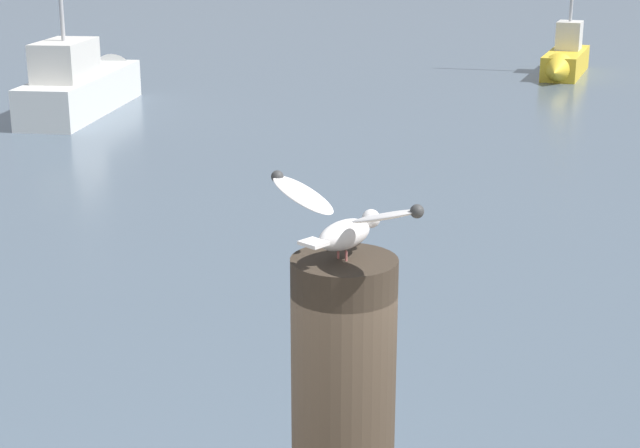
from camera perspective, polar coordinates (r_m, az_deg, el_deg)
The scene contains 4 objects.
mooring_post at distance 3.52m, azimuth 1.34°, elevation -10.84°, with size 0.36×0.36×1.14m, color #382D23.
seagull at distance 3.26m, azimuth 1.46°, elevation 0.12°, with size 0.40×0.62×0.25m.
boat_white at distance 21.05m, azimuth -13.32°, elevation 7.88°, with size 3.21×5.12×4.36m.
boat_yellow at distance 25.87m, azimuth 13.91°, elevation 9.19°, with size 2.94×3.34×4.50m.
Camera 1 is at (-0.29, -3.18, 3.69)m, focal length 55.52 mm.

